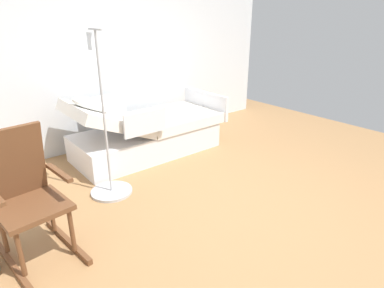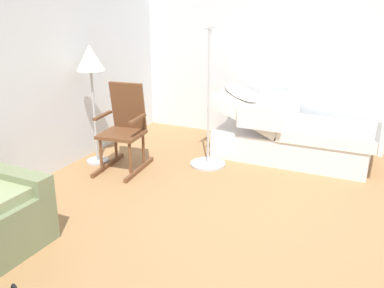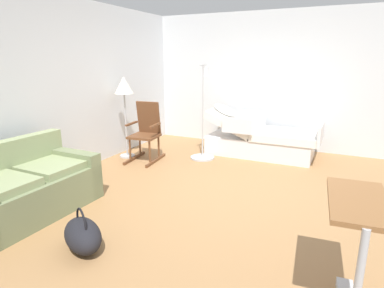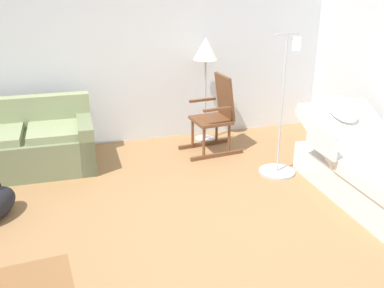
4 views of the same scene
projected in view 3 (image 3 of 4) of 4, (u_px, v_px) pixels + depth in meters
name	position (u px, v px, depth m)	size (l,w,h in m)	color
ground_plane	(230.00, 192.00, 4.48)	(6.65, 6.65, 0.00)	#9E7247
back_wall	(78.00, 87.00, 5.23)	(5.52, 0.10, 2.70)	silver
side_wall	(276.00, 81.00, 6.50)	(0.10, 5.36, 2.70)	silver
hospital_bed	(260.00, 139.00, 6.17)	(1.05, 2.10, 0.97)	silver
couch	(25.00, 190.00, 3.79)	(1.61, 0.88, 0.85)	#737D57
rocking_chair	(146.00, 132.00, 5.82)	(0.81, 0.55, 1.05)	brown
floor_lamp	(124.00, 91.00, 5.80)	(0.34, 0.34, 1.48)	#B2B5BA
overbed_table	(355.00, 244.00, 2.27)	(0.86, 0.47, 0.84)	#B2B5BA
duffel_bag	(83.00, 235.00, 3.11)	(0.56, 0.64, 0.43)	black
iv_pole	(203.00, 145.00, 5.95)	(0.44, 0.44, 1.69)	#B2B5BA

